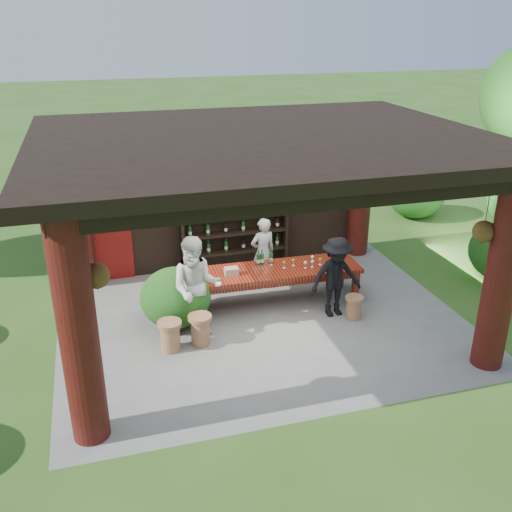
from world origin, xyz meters
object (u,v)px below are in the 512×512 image
object	(u,v)px
stool_near_right	(354,307)
host	(263,253)
guest_woman	(196,287)
tasting_table	(266,275)
stool_far_left	(170,335)
napkin_basket	(231,271)
guest_man	(336,277)
wine_shelf	(235,224)
stool_near_left	(200,329)

from	to	relation	value
stool_near_right	host	bearing A→B (deg)	123.82
host	guest_woman	world-z (taller)	guest_woman
tasting_table	stool_near_right	size ratio (longest dim) A/B	8.28
stool_far_left	host	distance (m)	3.04
tasting_table	host	bearing A→B (deg)	76.86
stool_far_left	napkin_basket	world-z (taller)	napkin_basket
guest_man	stool_near_right	bearing A→B (deg)	-42.08
napkin_basket	guest_man	bearing A→B (deg)	-21.85
stool_near_right	napkin_basket	xyz separation A→B (m)	(-2.12, 0.97, 0.58)
stool_near_right	stool_far_left	distance (m)	3.49
guest_woman	wine_shelf	bearing A→B (deg)	74.32
stool_near_right	guest_man	bearing A→B (deg)	140.75
tasting_table	stool_far_left	xyz separation A→B (m)	(-2.05, -1.16, -0.35)
stool_far_left	guest_woman	distance (m)	0.94
stool_near_right	host	distance (m)	2.28
stool_near_right	guest_woman	bearing A→B (deg)	174.86
tasting_table	stool_near_right	xyz separation A→B (m)	(1.43, -1.01, -0.40)
guest_man	napkin_basket	size ratio (longest dim) A/B	6.06
guest_woman	guest_man	size ratio (longest dim) A/B	1.18
stool_near_left	guest_man	xyz separation A→B (m)	(2.66, 0.32, 0.50)
wine_shelf	napkin_basket	distance (m)	1.98
host	guest_woman	bearing A→B (deg)	33.18
tasting_table	stool_near_left	xyz separation A→B (m)	(-1.52, -1.10, -0.35)
tasting_table	stool_near_left	distance (m)	1.90
tasting_table	stool_near_right	bearing A→B (deg)	-35.19
tasting_table	stool_near_right	world-z (taller)	tasting_table
host	napkin_basket	xyz separation A→B (m)	(-0.89, -0.87, 0.07)
stool_near_right	guest_man	size ratio (longest dim) A/B	0.29
stool_near_right	host	size ratio (longest dim) A/B	0.30
stool_near_right	stool_far_left	xyz separation A→B (m)	(-3.48, -0.15, 0.05)
stool_near_left	guest_man	distance (m)	2.72
stool_near_right	napkin_basket	world-z (taller)	napkin_basket
tasting_table	guest_man	distance (m)	1.38
tasting_table	napkin_basket	size ratio (longest dim) A/B	14.43
wine_shelf	guest_woman	bearing A→B (deg)	-117.36
host	stool_far_left	bearing A→B (deg)	31.68
stool_near_right	stool_near_left	bearing A→B (deg)	-178.33
wine_shelf	host	world-z (taller)	wine_shelf
stool_near_left	stool_near_right	distance (m)	2.95
stool_near_left	napkin_basket	xyz separation A→B (m)	(0.83, 1.06, 0.53)
guest_woman	stool_near_right	bearing A→B (deg)	6.54
stool_near_right	napkin_basket	size ratio (longest dim) A/B	1.74
stool_far_left	guest_man	bearing A→B (deg)	6.89
wine_shelf	tasting_table	bearing A→B (deg)	-85.28
wine_shelf	guest_man	distance (m)	2.93
host	guest_man	xyz separation A→B (m)	(0.94, -1.61, 0.04)
host	guest_woman	size ratio (longest dim) A/B	0.81
napkin_basket	tasting_table	bearing A→B (deg)	3.04
stool_near_left	tasting_table	bearing A→B (deg)	35.81
napkin_basket	host	bearing A→B (deg)	44.54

